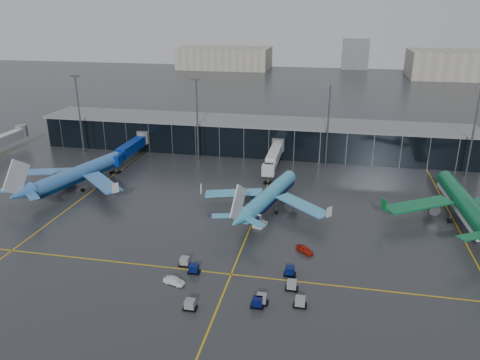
% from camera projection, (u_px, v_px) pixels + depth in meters
% --- Properties ---
extents(ground, '(600.00, 600.00, 0.00)m').
position_uv_depth(ground, '(201.00, 233.00, 100.90)').
color(ground, '#282B2D').
rests_on(ground, ground).
extents(terminal_pier, '(142.00, 17.00, 10.70)m').
position_uv_depth(terminal_pier, '(251.00, 136.00, 155.98)').
color(terminal_pier, black).
rests_on(terminal_pier, ground).
extents(jet_bridges, '(94.00, 27.50, 7.20)m').
position_uv_depth(jet_bridges, '(130.00, 148.00, 145.30)').
color(jet_bridges, '#595B60').
rests_on(jet_bridges, ground).
extents(flood_masts, '(203.00, 0.50, 25.50)m').
position_uv_depth(flood_masts, '(261.00, 120.00, 141.10)').
color(flood_masts, '#595B60').
rests_on(flood_masts, ground).
extents(distant_hangars, '(260.00, 71.00, 22.00)m').
position_uv_depth(distant_hangars, '(370.00, 61.00, 336.74)').
color(distant_hangars, '#B2AD99').
rests_on(distant_hangars, ground).
extents(taxi_lines, '(220.00, 120.00, 0.02)m').
position_uv_depth(taxi_lines, '(255.00, 216.00, 108.79)').
color(taxi_lines, gold).
rests_on(taxi_lines, ground).
extents(airliner_arkefly, '(45.74, 49.26, 12.66)m').
position_uv_depth(airliner_arkefly, '(77.00, 165.00, 124.09)').
color(airliner_arkefly, '#3C7AC6').
rests_on(airliner_arkefly, ground).
extents(airliner_klm_near, '(41.53, 44.87, 11.64)m').
position_uv_depth(airliner_klm_near, '(270.00, 187.00, 110.66)').
color(airliner_klm_near, '#42A9D8').
rests_on(airliner_klm_near, ground).
extents(airliner_aer_lingus, '(40.71, 45.74, 13.43)m').
position_uv_depth(airliner_aer_lingus, '(465.00, 192.00, 104.90)').
color(airliner_aer_lingus, '#0C6638').
rests_on(airliner_aer_lingus, ground).
extents(baggage_carts, '(24.51, 14.83, 1.70)m').
position_uv_depth(baggage_carts, '(245.00, 286.00, 80.27)').
color(baggage_carts, black).
rests_on(baggage_carts, ground).
extents(mobile_airstair, '(3.09, 3.73, 3.45)m').
position_uv_depth(mobile_airstair, '(260.00, 223.00, 103.76)').
color(mobile_airstair, white).
rests_on(mobile_airstair, ground).
extents(service_van_red, '(4.02, 3.86, 1.35)m').
position_uv_depth(service_van_red, '(305.00, 250.00, 92.57)').
color(service_van_red, '#AB1A0D').
rests_on(service_van_red, ground).
extents(service_van_white, '(4.09, 2.32, 1.28)m').
position_uv_depth(service_van_white, '(174.00, 281.00, 82.05)').
color(service_van_white, silver).
rests_on(service_van_white, ground).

